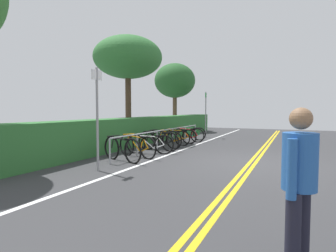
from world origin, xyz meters
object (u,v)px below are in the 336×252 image
at_px(bicycle_3, 158,141).
at_px(bicycle_7, 187,135).
at_px(bike_rack, 165,134).
at_px(sign_post_far, 206,110).
at_px(tree_mid, 128,58).
at_px(sign_post_near, 97,110).
at_px(bicycle_4, 163,139).
at_px(bicycle_2, 150,144).
at_px(bicycle_1, 137,146).
at_px(bicycle_5, 171,138).
at_px(bicycle_8, 190,133).
at_px(bicycle_0, 122,149).
at_px(bicycle_6, 178,136).
at_px(pedestrian, 299,178).
at_px(tree_far_right, 175,81).

height_order(bicycle_3, bicycle_7, bicycle_3).
bearing_deg(bike_rack, sign_post_far, -3.11).
relative_size(bike_rack, tree_mid, 1.46).
bearing_deg(bicycle_3, sign_post_near, -176.92).
xyz_separation_m(bicycle_4, sign_post_far, (4.62, -0.37, 1.14)).
xyz_separation_m(bicycle_2, bicycle_7, (3.89, 0.10, 0.00)).
bearing_deg(bicycle_7, bicycle_1, -179.27).
height_order(bicycle_5, bicycle_8, bicycle_5).
bearing_deg(sign_post_far, bicycle_2, 178.92).
bearing_deg(bicycle_4, bicycle_1, -174.79).
relative_size(bicycle_7, sign_post_near, 0.67).
relative_size(bicycle_2, bicycle_5, 0.96).
bearing_deg(bicycle_0, bicycle_4, 3.15).
relative_size(bicycle_5, sign_post_near, 0.66).
bearing_deg(bike_rack, bicycle_7, -0.89).
relative_size(bicycle_7, sign_post_far, 0.69).
distance_m(bicycle_0, sign_post_far, 7.85).
bearing_deg(bicycle_2, bicycle_8, 3.09).
distance_m(bicycle_2, bicycle_4, 1.56).
bearing_deg(sign_post_far, bicycle_6, 173.10).
xyz_separation_m(bicycle_6, sign_post_near, (-6.03, -0.37, 1.20)).
height_order(bicycle_4, sign_post_near, sign_post_near).
xyz_separation_m(bicycle_1, pedestrian, (-4.70, -4.65, 0.52)).
xyz_separation_m(bike_rack, tree_mid, (1.31, 2.60, 3.42)).
relative_size(tree_mid, tree_far_right, 1.04).
xyz_separation_m(bicycle_5, pedestrian, (-7.86, -4.87, 0.56)).
bearing_deg(tree_mid, bicycle_0, -149.18).
height_order(bicycle_5, tree_mid, tree_mid).
distance_m(bicycle_0, bicycle_3, 2.40).
xyz_separation_m(bicycle_3, bicycle_6, (2.29, 0.17, -0.03)).
relative_size(bicycle_2, bicycle_7, 0.94).
bearing_deg(bicycle_7, bicycle_2, -178.56).
xyz_separation_m(bicycle_0, bicycle_6, (4.70, 0.17, -0.04)).
bearing_deg(tree_mid, sign_post_far, -40.78).
distance_m(bicycle_7, sign_post_far, 2.55).
bearing_deg(tree_mid, bicycle_7, -68.39).
xyz_separation_m(bicycle_4, bicycle_6, (1.55, 0.00, -0.03)).
relative_size(sign_post_near, tree_far_right, 0.53).
bearing_deg(tree_mid, bike_rack, -116.80).
distance_m(pedestrian, sign_post_near, 5.22).
relative_size(sign_post_far, tree_mid, 0.50).
xyz_separation_m(pedestrian, tree_far_right, (15.23, 7.89, 2.69)).
bearing_deg(bicycle_0, sign_post_near, -171.55).
xyz_separation_m(bicycle_3, sign_post_near, (-3.74, -0.20, 1.17)).
distance_m(bicycle_0, bicycle_5, 3.97).
height_order(bicycle_4, sign_post_far, sign_post_far).
bearing_deg(tree_far_right, bicycle_4, -159.71).
xyz_separation_m(bicycle_0, sign_post_near, (-1.33, -0.20, 1.16)).
height_order(bike_rack, bicycle_7, bike_rack).
height_order(bicycle_1, tree_far_right, tree_far_right).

